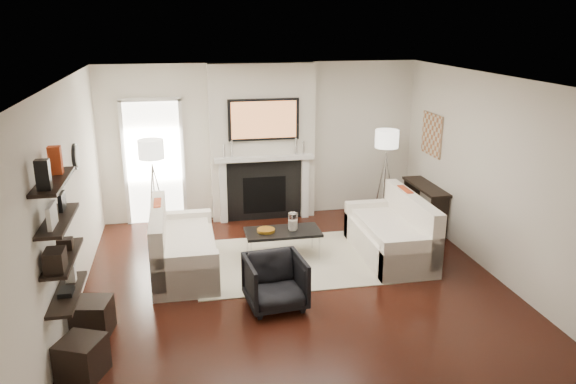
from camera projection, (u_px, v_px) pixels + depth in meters
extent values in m
plane|color=black|center=(297.00, 289.00, 7.37)|extent=(6.00, 6.00, 0.00)
plane|color=white|center=(298.00, 81.00, 6.57)|extent=(6.00, 6.00, 0.00)
plane|color=silver|center=(262.00, 141.00, 9.79)|extent=(5.50, 0.00, 5.50)
plane|color=silver|center=(381.00, 307.00, 4.16)|extent=(5.50, 0.00, 5.50)
plane|color=silver|center=(64.00, 204.00, 6.47)|extent=(0.00, 6.00, 6.00)
plane|color=silver|center=(499.00, 179.00, 7.48)|extent=(0.00, 6.00, 6.00)
cube|color=silver|center=(263.00, 143.00, 9.67)|extent=(1.80, 0.25, 2.70)
cube|color=black|center=(264.00, 191.00, 9.79)|extent=(1.30, 0.02, 1.04)
cube|color=black|center=(264.00, 195.00, 9.80)|extent=(0.75, 0.02, 0.65)
cube|color=white|center=(223.00, 192.00, 9.62)|extent=(0.12, 0.08, 1.10)
cube|color=white|center=(305.00, 187.00, 9.88)|extent=(0.12, 0.08, 1.10)
cube|color=white|center=(264.00, 158.00, 9.56)|extent=(1.70, 0.18, 0.07)
cube|color=black|center=(264.00, 120.00, 9.39)|extent=(1.20, 0.06, 0.70)
cube|color=#BF723F|center=(264.00, 120.00, 9.36)|extent=(1.10, 0.00, 0.62)
cylinder|color=silver|center=(232.00, 149.00, 9.42)|extent=(0.04, 0.04, 0.30)
cylinder|color=silver|center=(224.00, 151.00, 9.40)|extent=(0.04, 0.04, 0.24)
cylinder|color=silver|center=(296.00, 146.00, 9.62)|extent=(0.04, 0.04, 0.30)
cylinder|color=silver|center=(303.00, 148.00, 9.65)|extent=(0.04, 0.04, 0.24)
cube|color=white|center=(154.00, 163.00, 9.52)|extent=(0.90, 0.02, 2.10)
cube|color=white|center=(125.00, 165.00, 9.41)|extent=(0.06, 0.06, 2.16)
cube|color=white|center=(183.00, 162.00, 9.58)|extent=(0.06, 0.06, 2.16)
cube|color=white|center=(149.00, 100.00, 9.18)|extent=(1.02, 0.06, 0.06)
cube|color=#BEB49B|center=(285.00, 261.00, 8.20)|extent=(2.60, 2.00, 0.01)
cube|color=white|center=(185.00, 257.00, 7.84)|extent=(0.85, 1.80, 0.42)
cube|color=white|center=(159.00, 238.00, 7.69)|extent=(0.18, 1.80, 0.80)
cube|color=white|center=(186.00, 276.00, 7.06)|extent=(0.85, 0.18, 0.60)
cube|color=white|center=(183.00, 230.00, 8.57)|extent=(0.85, 0.18, 0.60)
cube|color=white|center=(187.00, 239.00, 7.77)|extent=(0.63, 1.44, 0.10)
cube|color=#B33916|center=(158.00, 216.00, 7.91)|extent=(0.10, 0.42, 0.42)
cube|color=black|center=(157.00, 232.00, 7.35)|extent=(0.10, 0.40, 0.40)
cube|color=white|center=(389.00, 243.00, 8.34)|extent=(0.85, 1.80, 0.42)
cube|color=white|center=(411.00, 221.00, 8.30)|extent=(0.18, 1.80, 0.80)
cube|color=white|center=(411.00, 259.00, 7.55)|extent=(0.85, 0.18, 0.60)
cube|color=white|center=(371.00, 219.00, 9.07)|extent=(0.85, 0.18, 0.60)
cube|color=white|center=(387.00, 227.00, 8.25)|extent=(0.63, 1.44, 0.10)
cube|color=#B33916|center=(404.00, 202.00, 8.52)|extent=(0.10, 0.42, 0.42)
cube|color=black|center=(421.00, 216.00, 7.96)|extent=(0.10, 0.40, 0.40)
cube|color=black|center=(283.00, 232.00, 8.23)|extent=(1.10, 0.55, 0.04)
cylinder|color=silver|center=(251.00, 254.00, 8.00)|extent=(0.02, 0.02, 0.38)
cylinder|color=silver|center=(319.00, 248.00, 8.18)|extent=(0.02, 0.02, 0.38)
cylinder|color=silver|center=(247.00, 242.00, 8.41)|extent=(0.02, 0.02, 0.38)
cylinder|color=silver|center=(312.00, 237.00, 8.59)|extent=(0.02, 0.02, 0.38)
cylinder|color=white|center=(293.00, 221.00, 8.21)|extent=(0.14, 0.14, 0.25)
cylinder|color=white|center=(293.00, 225.00, 8.23)|extent=(0.11, 0.11, 0.16)
cylinder|color=#B2791D|center=(266.00, 230.00, 8.17)|extent=(0.26, 0.26, 0.04)
imported|color=black|center=(275.00, 280.00, 6.83)|extent=(0.75, 0.72, 0.71)
cylinder|color=silver|center=(155.00, 201.00, 8.99)|extent=(0.02, 0.02, 1.20)
cylinder|color=white|center=(151.00, 149.00, 8.74)|extent=(0.40, 0.40, 0.30)
cylinder|color=silver|center=(162.00, 201.00, 9.01)|extent=(0.25, 0.02, 1.23)
cylinder|color=silver|center=(151.00, 199.00, 9.07)|extent=(0.14, 0.22, 1.23)
cylinder|color=silver|center=(151.00, 203.00, 8.89)|extent=(0.14, 0.22, 1.23)
cylinder|color=silver|center=(384.00, 187.00, 9.75)|extent=(0.02, 0.02, 1.20)
cylinder|color=white|center=(387.00, 139.00, 9.50)|extent=(0.40, 0.40, 0.30)
cylinder|color=silver|center=(390.00, 186.00, 9.77)|extent=(0.25, 0.02, 1.23)
cylinder|color=silver|center=(380.00, 185.00, 9.83)|extent=(0.14, 0.22, 1.23)
cylinder|color=silver|center=(383.00, 188.00, 9.65)|extent=(0.14, 0.22, 1.23)
cube|color=black|center=(426.00, 187.00, 9.31)|extent=(0.35, 1.20, 0.04)
cube|color=black|center=(439.00, 219.00, 8.90)|extent=(0.30, 0.04, 0.71)
cube|color=black|center=(411.00, 198.00, 9.94)|extent=(0.30, 0.04, 0.71)
cube|color=#AA8055|center=(432.00, 135.00, 9.34)|extent=(0.03, 0.70, 0.70)
cube|color=black|center=(67.00, 294.00, 5.75)|extent=(0.25, 1.00, 0.03)
cube|color=black|center=(63.00, 258.00, 5.63)|extent=(0.25, 1.00, 0.04)
cube|color=black|center=(58.00, 220.00, 5.51)|extent=(0.25, 1.00, 0.04)
cube|color=black|center=(53.00, 181.00, 5.39)|extent=(0.25, 1.00, 0.04)
cube|color=black|center=(43.00, 175.00, 5.02)|extent=(0.12, 0.10, 0.28)
cube|color=#B33916|center=(55.00, 160.00, 5.54)|extent=(0.12, 0.10, 0.28)
cube|color=white|center=(52.00, 215.00, 5.27)|extent=(0.04, 0.30, 0.22)
cube|color=black|center=(62.00, 201.00, 5.74)|extent=(0.04, 0.22, 0.18)
cube|color=black|center=(55.00, 260.00, 5.28)|extent=(0.18, 0.25, 0.20)
cube|color=black|center=(65.00, 244.00, 5.77)|extent=(0.15, 0.12, 0.12)
cube|color=black|center=(66.00, 292.00, 5.69)|extent=(0.14, 0.20, 0.05)
cube|color=white|center=(71.00, 273.00, 5.96)|extent=(0.10, 0.10, 0.18)
cylinder|color=black|center=(75.00, 157.00, 7.21)|extent=(0.04, 0.34, 0.34)
cylinder|color=white|center=(78.00, 156.00, 7.22)|extent=(0.01, 0.29, 0.29)
cube|color=black|center=(93.00, 317.00, 6.27)|extent=(0.47, 0.47, 0.40)
cube|color=black|center=(82.00, 358.00, 5.52)|extent=(0.53, 0.53, 0.40)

